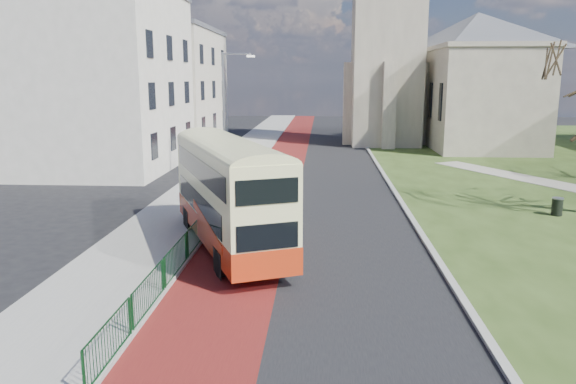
{
  "coord_description": "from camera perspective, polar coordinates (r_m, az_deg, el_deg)",
  "views": [
    {
      "loc": [
        1.87,
        -18.22,
        6.53
      ],
      "look_at": [
        0.52,
        3.95,
        2.0
      ],
      "focal_mm": 35.0,
      "sensor_mm": 36.0,
      "label": 1
    }
  ],
  "objects": [
    {
      "name": "kerb_east",
      "position": [
        40.96,
        9.38,
        2.29
      ],
      "size": [
        0.25,
        80.0,
        0.13
      ],
      "primitive_type": "cube",
      "color": "#999993",
      "rests_on": "ground"
    },
    {
      "name": "pavement_west",
      "position": [
        39.37,
        -6.61,
        1.99
      ],
      "size": [
        4.0,
        120.0,
        0.12
      ],
      "primitive_type": "cube",
      "color": "gray",
      "rests_on": "ground"
    },
    {
      "name": "litter_bin",
      "position": [
        29.82,
        25.67,
        -1.34
      ],
      "size": [
        0.62,
        0.62,
        0.87
      ],
      "rotation": [
        0.0,
        0.0,
        0.16
      ],
      "color": "black",
      "rests_on": "grass_green"
    },
    {
      "name": "bus",
      "position": [
        21.53,
        -6.07,
        0.3
      ],
      "size": [
        6.0,
        10.02,
        4.14
      ],
      "rotation": [
        0.0,
        0.0,
        0.4
      ],
      "color": "#B62E10",
      "rests_on": "ground"
    },
    {
      "name": "kerb_west",
      "position": [
        39.07,
        -3.72,
        1.97
      ],
      "size": [
        0.25,
        120.0,
        0.13
      ],
      "primitive_type": "cube",
      "color": "#999993",
      "rests_on": "ground"
    },
    {
      "name": "ground",
      "position": [
        19.45,
        -2.25,
        -8.1
      ],
      "size": [
        160.0,
        160.0,
        0.0
      ],
      "primitive_type": "plane",
      "color": "black",
      "rests_on": "ground"
    },
    {
      "name": "road_carriageway",
      "position": [
        38.78,
        2.9,
        1.82
      ],
      "size": [
        9.0,
        120.0,
        0.01
      ],
      "primitive_type": "cube",
      "color": "black",
      "rests_on": "ground"
    },
    {
      "name": "bus_lane",
      "position": [
        38.9,
        -1.09,
        1.87
      ],
      "size": [
        3.4,
        120.0,
        0.01
      ],
      "primitive_type": "cube",
      "color": "#591414",
      "rests_on": "ground"
    },
    {
      "name": "streetlamp",
      "position": [
        36.8,
        -6.31,
        8.44
      ],
      "size": [
        2.13,
        0.18,
        8.0
      ],
      "color": "gray",
      "rests_on": "pavement_west"
    },
    {
      "name": "street_block_far",
      "position": [
        58.43,
        -12.48,
        10.5
      ],
      "size": [
        10.3,
        16.3,
        11.5
      ],
      "color": "beige",
      "rests_on": "ground"
    },
    {
      "name": "pedestrian_railing",
      "position": [
        23.51,
        -8.47,
        -3.33
      ],
      "size": [
        0.07,
        24.0,
        1.12
      ],
      "color": "#0D3B19",
      "rests_on": "ground"
    },
    {
      "name": "gothic_church",
      "position": [
        57.61,
        14.88,
        17.74
      ],
      "size": [
        16.38,
        18.0,
        40.0
      ],
      "color": "gray",
      "rests_on": "ground"
    },
    {
      "name": "street_block_near",
      "position": [
        43.24,
        -18.38,
        10.93
      ],
      "size": [
        10.3,
        14.3,
        13.0
      ],
      "color": "beige",
      "rests_on": "ground"
    }
  ]
}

